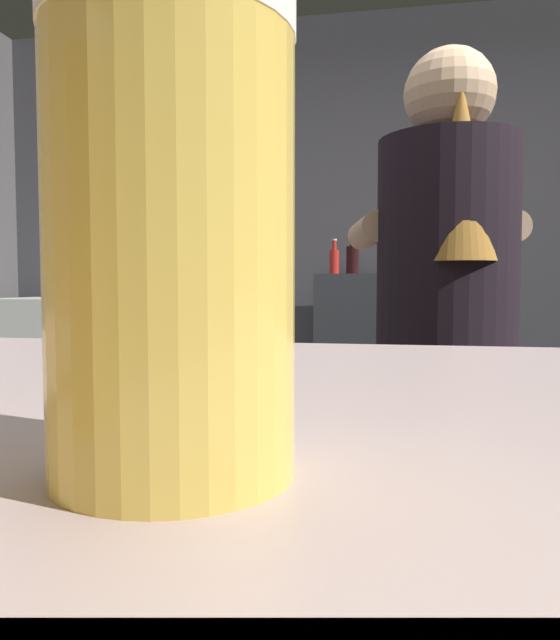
{
  "coord_description": "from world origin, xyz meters",
  "views": [
    {
      "loc": [
        -0.19,
        -1.34,
        1.15
      ],
      "look_at": [
        -0.3,
        -0.75,
        1.12
      ],
      "focal_mm": 33.42,
      "sensor_mm": 36.0,
      "label": 1
    }
  ],
  "objects_px": {
    "mini_fridge": "(59,392)",
    "bartender": "(446,347)",
    "bottle_soy": "(465,256)",
    "mixing_bowl": "(314,355)",
    "bottle_olive_oil": "(334,261)",
    "pint_glass_near": "(172,235)",
    "chefs_knife": "(527,366)",
    "bottle_hot_sauce": "(353,259)"
  },
  "relations": [
    {
      "from": "mini_fridge",
      "to": "bottle_hot_sauce",
      "type": "xyz_separation_m",
      "value": [
        1.65,
        0.23,
        0.76
      ]
    },
    {
      "from": "pint_glass_near",
      "to": "bottle_olive_oil",
      "type": "height_order",
      "value": "bottle_olive_oil"
    },
    {
      "from": "chefs_knife",
      "to": "bottle_hot_sauce",
      "type": "bearing_deg",
      "value": 127.11
    },
    {
      "from": "bartender",
      "to": "pint_glass_near",
      "type": "relative_size",
      "value": 12.31
    },
    {
      "from": "bartender",
      "to": "mixing_bowl",
      "type": "xyz_separation_m",
      "value": [
        -0.38,
        0.43,
        -0.08
      ]
    },
    {
      "from": "pint_glass_near",
      "to": "bottle_soy",
      "type": "height_order",
      "value": "bottle_soy"
    },
    {
      "from": "mini_fridge",
      "to": "bottle_olive_oil",
      "type": "height_order",
      "value": "bottle_olive_oil"
    },
    {
      "from": "mini_fridge",
      "to": "bottle_soy",
      "type": "bearing_deg",
      "value": 4.2
    },
    {
      "from": "mini_fridge",
      "to": "mixing_bowl",
      "type": "height_order",
      "value": "mini_fridge"
    },
    {
      "from": "bartender",
      "to": "bottle_soy",
      "type": "xyz_separation_m",
      "value": [
        0.25,
        1.74,
        0.3
      ]
    },
    {
      "from": "mixing_bowl",
      "to": "chefs_knife",
      "type": "height_order",
      "value": "mixing_bowl"
    },
    {
      "from": "mixing_bowl",
      "to": "chefs_knife",
      "type": "relative_size",
      "value": 0.69
    },
    {
      "from": "chefs_knife",
      "to": "pint_glass_near",
      "type": "height_order",
      "value": "pint_glass_near"
    },
    {
      "from": "bottle_olive_oil",
      "to": "bottle_hot_sauce",
      "type": "bearing_deg",
      "value": 18.93
    },
    {
      "from": "mini_fridge",
      "to": "bartender",
      "type": "relative_size",
      "value": 0.62
    },
    {
      "from": "chefs_knife",
      "to": "pint_glass_near",
      "type": "xyz_separation_m",
      "value": [
        -0.48,
        -1.76,
        0.26
      ]
    },
    {
      "from": "bartender",
      "to": "pint_glass_near",
      "type": "height_order",
      "value": "bartender"
    },
    {
      "from": "pint_glass_near",
      "to": "bottle_soy",
      "type": "bearing_deg",
      "value": 81.61
    },
    {
      "from": "chefs_knife",
      "to": "mixing_bowl",
      "type": "bearing_deg",
      "value": -168.74
    },
    {
      "from": "bartender",
      "to": "bottle_olive_oil",
      "type": "height_order",
      "value": "bartender"
    },
    {
      "from": "mini_fridge",
      "to": "chefs_knife",
      "type": "relative_size",
      "value": 4.49
    },
    {
      "from": "mini_fridge",
      "to": "bartender",
      "type": "height_order",
      "value": "bartender"
    },
    {
      "from": "mixing_bowl",
      "to": "chefs_knife",
      "type": "xyz_separation_m",
      "value": [
        0.66,
        -0.02,
        -0.02
      ]
    },
    {
      "from": "bartender",
      "to": "chefs_knife",
      "type": "bearing_deg",
      "value": -44.75
    },
    {
      "from": "mixing_bowl",
      "to": "bottle_soy",
      "type": "relative_size",
      "value": 0.69
    },
    {
      "from": "chefs_knife",
      "to": "pint_glass_near",
      "type": "distance_m",
      "value": 1.84
    },
    {
      "from": "bottle_olive_oil",
      "to": "bottle_hot_sauce",
      "type": "relative_size",
      "value": 0.86
    },
    {
      "from": "bartender",
      "to": "bottle_soy",
      "type": "height_order",
      "value": "bartender"
    },
    {
      "from": "mixing_bowl",
      "to": "bottle_olive_oil",
      "type": "relative_size",
      "value": 0.85
    },
    {
      "from": "bartender",
      "to": "mini_fridge",
      "type": "bearing_deg",
      "value": 41.55
    },
    {
      "from": "pint_glass_near",
      "to": "bottle_soy",
      "type": "distance_m",
      "value": 3.13
    },
    {
      "from": "bartender",
      "to": "mixing_bowl",
      "type": "height_order",
      "value": "bartender"
    },
    {
      "from": "mini_fridge",
      "to": "bottle_olive_oil",
      "type": "bearing_deg",
      "value": 7.15
    },
    {
      "from": "mixing_bowl",
      "to": "bottle_soy",
      "type": "height_order",
      "value": "bottle_soy"
    },
    {
      "from": "bartender",
      "to": "bottle_olive_oil",
      "type": "distance_m",
      "value": 1.84
    },
    {
      "from": "mini_fridge",
      "to": "pint_glass_near",
      "type": "bearing_deg",
      "value": -58.57
    },
    {
      "from": "bottle_hot_sauce",
      "to": "bartender",
      "type": "bearing_deg",
      "value": -79.36
    },
    {
      "from": "chefs_knife",
      "to": "pint_glass_near",
      "type": "relative_size",
      "value": 1.71
    },
    {
      "from": "bartender",
      "to": "bottle_hot_sauce",
      "type": "xyz_separation_m",
      "value": [
        -0.34,
        1.8,
        0.3
      ]
    },
    {
      "from": "pint_glass_near",
      "to": "bottle_hot_sauce",
      "type": "distance_m",
      "value": 3.16
    },
    {
      "from": "bottle_olive_oil",
      "to": "bottle_soy",
      "type": "bearing_deg",
      "value": -2.51
    },
    {
      "from": "mini_fridge",
      "to": "chefs_knife",
      "type": "height_order",
      "value": "mini_fridge"
    }
  ]
}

